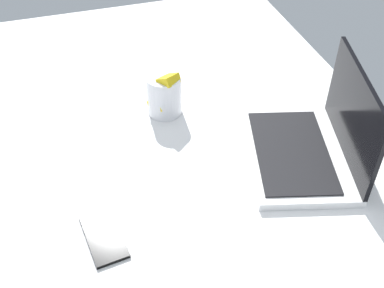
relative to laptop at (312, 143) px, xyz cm
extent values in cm
cube|color=white|center=(-2.47, -45.20, -13.41)|extent=(180.00, 140.00, 18.00)
cube|color=silver|center=(-0.78, -2.94, -3.41)|extent=(37.80, 30.71, 2.00)
cube|color=black|center=(-1.17, -4.39, -2.21)|extent=(32.39, 23.88, 0.40)
cube|color=black|center=(2.05, 7.69, 8.09)|extent=(32.15, 9.45, 21.00)
cylinder|color=silver|center=(-27.38, -28.63, 1.09)|extent=(9.00, 9.00, 11.00)
cube|color=yellow|center=(-26.54, -30.06, -0.47)|extent=(7.02, 6.79, 4.44)
cube|color=blue|center=(-27.28, -28.71, 3.02)|extent=(6.21, 5.94, 4.34)
cube|color=yellow|center=(-25.63, -27.77, 6.50)|extent=(6.55, 6.50, 4.50)
cube|color=black|center=(9.17, -51.14, -4.01)|extent=(14.73, 8.48, 0.80)
camera|label=1|loc=(72.42, -51.87, 75.12)|focal=45.21mm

